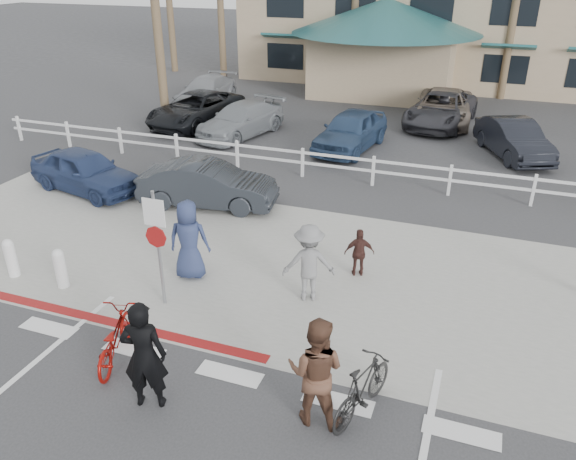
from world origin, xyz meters
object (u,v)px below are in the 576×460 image
at_px(sign_post, 158,243).
at_px(car_red_compact, 85,171).
at_px(bike_red, 114,338).
at_px(car_white_sedan, 208,185).
at_px(bike_black, 363,388).

relative_size(sign_post, car_red_compact, 0.74).
xyz_separation_m(sign_post, bike_red, (0.15, -1.91, -0.98)).
bearing_deg(car_white_sedan, bike_red, -175.36).
relative_size(bike_black, car_white_sedan, 0.42).
distance_m(sign_post, bike_red, 2.16).
relative_size(sign_post, car_white_sedan, 0.72).
relative_size(bike_red, bike_black, 1.04).
xyz_separation_m(sign_post, car_red_compact, (-5.69, 4.76, -0.78)).
relative_size(sign_post, bike_red, 1.63).
bearing_deg(bike_black, bike_red, 20.53).
height_order(car_white_sedan, car_red_compact, car_red_compact).
distance_m(car_white_sedan, car_red_compact, 4.16).
bearing_deg(bike_red, bike_black, 165.23).
bearing_deg(sign_post, bike_black, -19.88).
bearing_deg(car_red_compact, bike_black, -108.93).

